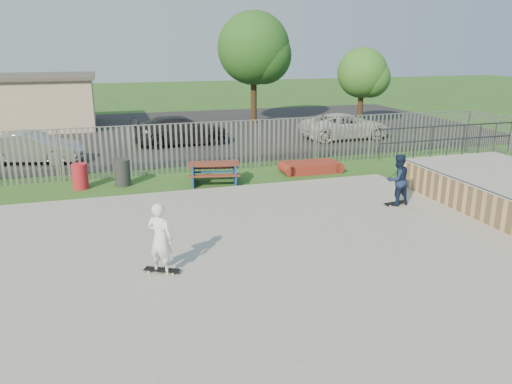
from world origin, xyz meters
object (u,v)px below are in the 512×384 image
object	(u,v)px
trash_bin_grey	(122,173)
tree_mid	(254,48)
picnic_table	(214,173)
skater_white	(160,238)
trash_bin_red	(80,176)
car_white	(345,126)
funbox	(311,167)
skater_navy	(398,180)
car_silver	(32,148)
tree_right	(362,73)
car_dark	(181,130)

from	to	relation	value
trash_bin_grey	tree_mid	world-z (taller)	tree_mid
picnic_table	skater_white	bearing A→B (deg)	-99.32
trash_bin_red	car_white	size ratio (longest dim) A/B	0.19
picnic_table	funbox	distance (m)	4.14
skater_navy	skater_white	size ratio (longest dim) A/B	1.00
trash_bin_grey	skater_navy	bearing A→B (deg)	-33.63
funbox	trash_bin_grey	distance (m)	7.38
picnic_table	trash_bin_grey	xyz separation A→B (m)	(-3.27, 0.68, 0.09)
funbox	skater_navy	bearing A→B (deg)	-81.04
trash_bin_grey	skater_white	distance (m)	8.12
car_silver	trash_bin_grey	bearing A→B (deg)	-129.23
funbox	trash_bin_red	size ratio (longest dim) A/B	2.31
tree_right	skater_navy	xyz separation A→B (m)	(-7.23, -15.77, -2.28)
picnic_table	trash_bin_red	world-z (taller)	trash_bin_red
picnic_table	skater_navy	size ratio (longest dim) A/B	1.31
trash_bin_red	skater_navy	size ratio (longest dim) A/B	0.57
funbox	trash_bin_grey	xyz separation A→B (m)	(-7.38, 0.21, 0.27)
car_dark	car_silver	bearing A→B (deg)	105.66
car_white	skater_navy	xyz separation A→B (m)	(-4.02, -11.46, 0.25)
car_white	skater_navy	distance (m)	12.15
trash_bin_grey	trash_bin_red	bearing A→B (deg)	-179.66
trash_bin_red	car_silver	size ratio (longest dim) A/B	0.22
trash_bin_grey	funbox	bearing A→B (deg)	-1.65
skater_navy	skater_white	world-z (taller)	same
funbox	skater_white	distance (m)	10.51
car_silver	tree_right	xyz separation A→B (m)	(18.82, 5.63, 2.54)
skater_white	funbox	bearing A→B (deg)	-93.34
tree_mid	skater_navy	xyz separation A→B (m)	(-0.85, -18.23, -3.77)
funbox	tree_right	size ratio (longest dim) A/B	0.44
tree_mid	skater_navy	distance (m)	18.63
car_dark	skater_white	size ratio (longest dim) A/B	3.07
skater_white	skater_navy	bearing A→B (deg)	-122.29
picnic_table	trash_bin_red	bearing A→B (deg)	-176.67
car_silver	tree_right	bearing A→B (deg)	-59.09
car_silver	car_white	world-z (taller)	car_white
tree_right	skater_white	distance (m)	23.82
picnic_table	car_white	xyz separation A→B (m)	(8.80, 6.79, 0.31)
funbox	trash_bin_red	xyz separation A→B (m)	(-8.84, 0.20, 0.25)
trash_bin_red	tree_right	xyz separation A→B (m)	(16.75, 10.42, 2.78)
skater_navy	tree_right	bearing A→B (deg)	-123.17
funbox	car_white	size ratio (longest dim) A/B	0.43
trash_bin_grey	car_white	bearing A→B (deg)	26.81
car_silver	funbox	bearing A→B (deg)	-100.31
picnic_table	tree_right	bearing A→B (deg)	54.15
trash_bin_red	car_white	bearing A→B (deg)	24.29
trash_bin_red	car_silver	bearing A→B (deg)	113.40
picnic_table	trash_bin_red	distance (m)	4.78
trash_bin_grey	car_white	xyz separation A→B (m)	(12.07, 6.10, 0.22)
tree_mid	tree_right	xyz separation A→B (m)	(6.38, -2.46, -1.49)
car_white	car_dark	bearing A→B (deg)	81.39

